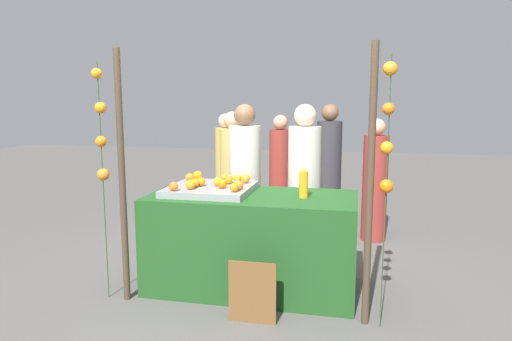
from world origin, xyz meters
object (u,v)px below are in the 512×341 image
object	(u,v)px
orange_0	(224,178)
orange_1	(245,179)
vendor_left	(245,188)
stall_counter	(252,242)
vendor_right	(304,191)
juice_bottle	(304,184)
chalkboard_sign	(252,293)

from	to	relation	value
orange_0	orange_1	size ratio (longest dim) A/B	0.83
orange_1	vendor_left	xyz separation A→B (m)	(-0.13, 0.51, -0.19)
orange_0	orange_1	bearing A→B (deg)	-14.40
orange_0	stall_counter	bearing A→B (deg)	-40.55
stall_counter	vendor_right	distance (m)	0.89
stall_counter	orange_1	xyz separation A→B (m)	(-0.12, 0.24, 0.54)
juice_bottle	chalkboard_sign	world-z (taller)	juice_bottle
stall_counter	orange_1	size ratio (longest dim) A/B	21.31
stall_counter	vendor_left	distance (m)	0.87
orange_1	vendor_left	world-z (taller)	vendor_left
orange_0	chalkboard_sign	size ratio (longest dim) A/B	0.14
vendor_left	vendor_right	xyz separation A→B (m)	(0.64, -0.03, 0.00)
chalkboard_sign	vendor_left	world-z (taller)	vendor_left
orange_1	vendor_left	bearing A→B (deg)	104.41
orange_1	stall_counter	bearing A→B (deg)	-62.78
orange_0	orange_1	world-z (taller)	orange_1
chalkboard_sign	vendor_left	size ratio (longest dim) A/B	0.30
orange_1	chalkboard_sign	world-z (taller)	orange_1
orange_1	chalkboard_sign	size ratio (longest dim) A/B	0.17
chalkboard_sign	vendor_right	xyz separation A→B (m)	(0.23, 1.39, 0.54)
orange_0	vendor_right	bearing A→B (deg)	30.06
stall_counter	vendor_right	size ratio (longest dim) A/B	1.11
stall_counter	juice_bottle	world-z (taller)	juice_bottle
orange_1	vendor_left	size ratio (longest dim) A/B	0.05
vendor_left	orange_1	bearing A→B (deg)	-75.59
orange_0	vendor_left	bearing A→B (deg)	78.25
orange_1	chalkboard_sign	distance (m)	1.20
chalkboard_sign	stall_counter	bearing A→B (deg)	102.86
orange_1	vendor_right	bearing A→B (deg)	43.50
orange_0	chalkboard_sign	bearing A→B (deg)	-62.57
orange_1	chalkboard_sign	bearing A→B (deg)	-73.08
orange_1	vendor_right	distance (m)	0.73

